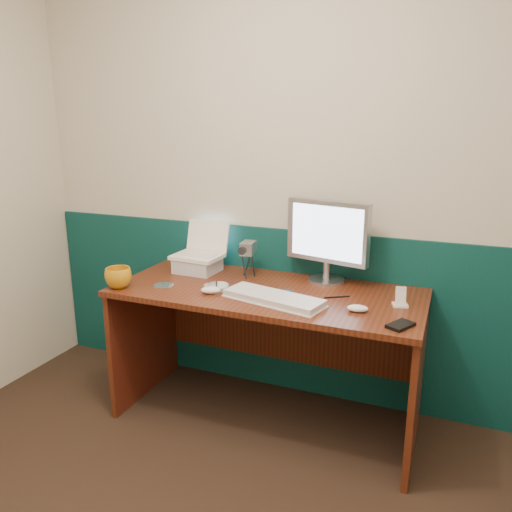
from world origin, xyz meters
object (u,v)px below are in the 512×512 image
at_px(monitor, 328,240).
at_px(keyboard, 274,299).
at_px(mug, 118,278).
at_px(desk, 266,356).
at_px(laptop, 197,239).
at_px(camcorder, 248,260).

bearing_deg(monitor, keyboard, -98.53).
bearing_deg(mug, monitor, 27.14).
height_order(keyboard, mug, mug).
xyz_separation_m(desk, keyboard, (0.09, -0.15, 0.39)).
height_order(desk, monitor, monitor).
height_order(laptop, camcorder, laptop).
relative_size(laptop, mug, 1.96).
xyz_separation_m(laptop, keyboard, (0.58, -0.30, -0.18)).
bearing_deg(keyboard, desk, 134.86).
relative_size(desk, mug, 11.63).
bearing_deg(mug, desk, 19.31).
height_order(monitor, mug, monitor).
bearing_deg(keyboard, monitor, 81.47).
relative_size(monitor, mug, 3.39).
relative_size(desk, laptop, 5.92).
bearing_deg(desk, keyboard, -58.41).
distance_m(keyboard, mug, 0.84).
relative_size(mug, camcorder, 0.69).
bearing_deg(keyboard, mug, -159.34).
bearing_deg(desk, monitor, 44.61).
height_order(keyboard, camcorder, camcorder).
height_order(monitor, keyboard, monitor).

